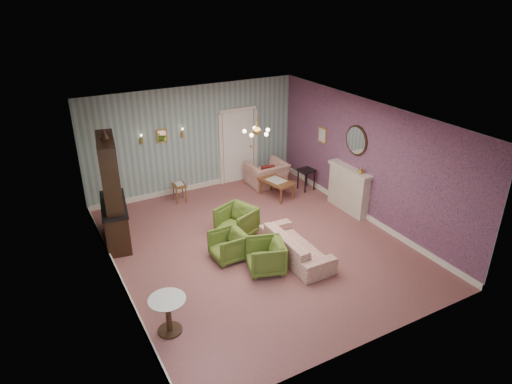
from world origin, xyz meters
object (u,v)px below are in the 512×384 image
olive_chair_b (228,244)px  pedestal_table (169,315)px  fireplace (348,189)px  dresser (111,189)px  olive_chair_a (266,255)px  olive_chair_c (237,220)px  side_table_black (306,180)px  wingback_chair (267,170)px  sofa_chintz (296,241)px  coffee_table (276,189)px

olive_chair_b → pedestal_table: size_ratio=1.01×
fireplace → dresser: bearing=166.8°
olive_chair_a → fireplace: 3.44m
olive_chair_c → pedestal_table: 3.33m
fireplace → pedestal_table: 5.85m
olive_chair_c → side_table_black: (2.84, 1.34, -0.09)m
pedestal_table → wingback_chair: bearing=44.9°
dresser → pedestal_table: size_ratio=3.79×
dresser → side_table_black: dresser is taller
sofa_chintz → pedestal_table: size_ratio=2.84×
olive_chair_a → dresser: size_ratio=0.29×
olive_chair_a → wingback_chair: size_ratio=0.70×
wingback_chair → fireplace: 2.56m
coffee_table → pedestal_table: (-4.27, -3.62, 0.09)m
olive_chair_a → coffee_table: 3.47m
olive_chair_c → dresser: 2.83m
olive_chair_a → olive_chair_c: (0.11, 1.53, 0.03)m
olive_chair_b → pedestal_table: olive_chair_b is taller
olive_chair_a → coffee_table: bearing=163.6°
olive_chair_a → sofa_chintz: 0.82m
fireplace → side_table_black: size_ratio=2.32×
olive_chair_b → sofa_chintz: (1.29, -0.64, 0.03)m
olive_chair_a → pedestal_table: olive_chair_a is taller
olive_chair_c → dresser: (-2.46, 1.09, 0.89)m
coffee_table → olive_chair_b: bearing=-139.4°
coffee_table → dresser: bearing=-176.9°
fireplace → coffee_table: fireplace is taller
olive_chair_a → sofa_chintz: sofa_chintz is taller
olive_chair_c → wingback_chair: (2.03, 2.14, 0.07)m
side_table_black → pedestal_table: size_ratio=0.89×
olive_chair_a → pedestal_table: (-2.29, -0.77, -0.03)m
sofa_chintz → side_table_black: sofa_chintz is taller
side_table_black → wingback_chair: bearing=135.6°
side_table_black → pedestal_table: pedestal_table is taller
olive_chair_a → wingback_chair: bearing=167.9°
olive_chair_c → coffee_table: 2.29m
dresser → fireplace: dresser is taller
olive_chair_b → fireplace: fireplace is taller
olive_chair_c → side_table_black: 3.15m
olive_chair_c → pedestal_table: olive_chair_c is taller
olive_chair_b → side_table_black: bearing=120.5°
wingback_chair → dresser: dresser is taller
olive_chair_a → wingback_chair: 4.25m
olive_chair_a → pedestal_table: size_ratio=1.08×
olive_chair_a → sofa_chintz: bearing=116.7°
olive_chair_c → pedestal_table: (-2.41, -2.29, -0.05)m
dresser → fireplace: 5.70m
dresser → coffee_table: (4.32, 0.24, -1.03)m
olive_chair_a → dresser: (-2.34, 2.62, 0.92)m
dresser → coffee_table: size_ratio=2.65×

